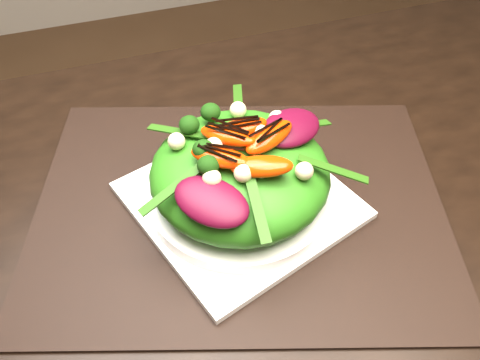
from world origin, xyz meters
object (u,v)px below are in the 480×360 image
object	(u,v)px
placemat	(240,204)
orange_segment	(234,132)
dining_table	(335,247)
plate_base	(240,200)
salad_bowl	(240,193)
lettuce_mound	(240,173)

from	to	relation	value
placemat	orange_segment	distance (m)	0.10
dining_table	plate_base	xyz separation A→B (m)	(-0.09, 0.08, 0.03)
placemat	plate_base	size ratio (longest dim) A/B	2.12
dining_table	plate_base	distance (m)	0.13
salad_bowl	lettuce_mound	distance (m)	0.04
plate_base	lettuce_mound	world-z (taller)	lettuce_mound
plate_base	orange_segment	xyz separation A→B (m)	(-0.00, 0.02, 0.10)
dining_table	salad_bowl	distance (m)	0.13
dining_table	placemat	world-z (taller)	dining_table
dining_table	salad_bowl	xyz separation A→B (m)	(-0.09, 0.08, 0.04)
dining_table	orange_segment	bearing A→B (deg)	132.93
plate_base	salad_bowl	bearing A→B (deg)	0.00
placemat	salad_bowl	distance (m)	0.02
dining_table	salad_bowl	bearing A→B (deg)	137.92
lettuce_mound	orange_segment	world-z (taller)	orange_segment
dining_table	placemat	bearing A→B (deg)	137.92
placemat	dining_table	bearing A→B (deg)	-42.08
dining_table	orange_segment	world-z (taller)	dining_table
dining_table	orange_segment	xyz separation A→B (m)	(-0.09, 0.10, 0.12)
lettuce_mound	orange_segment	size ratio (longest dim) A/B	3.15
lettuce_mound	placemat	bearing A→B (deg)	90.00
plate_base	orange_segment	size ratio (longest dim) A/B	3.52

